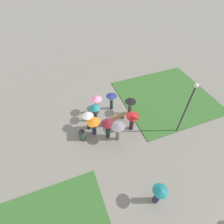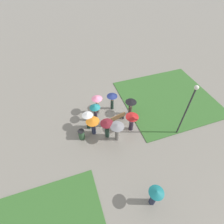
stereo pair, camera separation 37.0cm
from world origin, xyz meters
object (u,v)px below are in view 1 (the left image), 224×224
(crowd_person_navy, at_px, (111,99))
(crowd_person_red, at_px, (132,119))
(crowd_person_white, at_px, (88,120))
(lone_walker_far_path, at_px, (159,194))
(lamp_post, at_px, (188,104))
(crowd_person_black, at_px, (130,104))
(trash_bin, at_px, (82,135))
(crowd_person_maroon, at_px, (108,126))
(crowd_person_orange, at_px, (94,124))
(park_bench, at_px, (115,118))
(crowd_person_pink, at_px, (97,102))
(crowd_person_grey, at_px, (118,129))
(crowd_person_teal, at_px, (95,110))

(crowd_person_navy, distance_m, crowd_person_red, 3.03)
(crowd_person_white, bearing_deg, lone_walker_far_path, -143.23)
(lamp_post, distance_m, crowd_person_black, 4.91)
(trash_bin, distance_m, crowd_person_maroon, 2.28)
(crowd_person_red, relative_size, crowd_person_orange, 1.06)
(park_bench, distance_m, crowd_person_pink, 2.23)
(trash_bin, relative_size, crowd_person_navy, 0.52)
(crowd_person_black, xyz_separation_m, crowd_person_white, (4.04, 0.33, -0.09))
(crowd_person_maroon, bearing_deg, crowd_person_red, -70.69)
(crowd_person_red, bearing_deg, crowd_person_white, -151.06)
(lamp_post, distance_m, crowd_person_orange, 7.41)
(crowd_person_red, distance_m, crowd_person_grey, 1.64)
(crowd_person_white, bearing_deg, crowd_person_grey, -117.27)
(crowd_person_grey, bearing_deg, crowd_person_teal, -58.40)
(crowd_person_black, distance_m, crowd_person_orange, 3.93)
(crowd_person_orange, bearing_deg, lamp_post, -47.74)
(crowd_person_orange, bearing_deg, crowd_person_red, -40.45)
(crowd_person_pink, bearing_deg, lone_walker_far_path, -92.02)
(trash_bin, relative_size, crowd_person_red, 0.51)
(trash_bin, bearing_deg, crowd_person_black, -165.75)
(crowd_person_navy, xyz_separation_m, lone_walker_far_path, (0.34, 8.87, -0.08))
(crowd_person_navy, distance_m, crowd_person_pink, 1.45)
(trash_bin, bearing_deg, crowd_person_red, 173.67)
(crowd_person_red, bearing_deg, crowd_person_grey, -107.59)
(park_bench, height_order, crowd_person_grey, crowd_person_grey)
(trash_bin, height_order, crowd_person_navy, crowd_person_navy)
(park_bench, distance_m, crowd_person_navy, 1.93)
(crowd_person_white, height_order, crowd_person_maroon, crowd_person_maroon)
(crowd_person_navy, xyz_separation_m, crowd_person_pink, (1.45, 0.06, 0.10))
(lamp_post, xyz_separation_m, crowd_person_maroon, (5.78, -1.62, -1.92))
(crowd_person_maroon, bearing_deg, park_bench, -24.36)
(crowd_person_navy, relative_size, crowd_person_maroon, 0.95)
(lone_walker_far_path, bearing_deg, crowd_person_maroon, -65.77)
(lone_walker_far_path, bearing_deg, crowd_person_orange, -58.75)
(park_bench, bearing_deg, crowd_person_orange, 3.05)
(lone_walker_far_path, bearing_deg, crowd_person_red, -86.64)
(crowd_person_black, bearing_deg, crowd_person_pink, -94.09)
(crowd_person_white, height_order, crowd_person_grey, crowd_person_grey)
(crowd_person_orange, bearing_deg, lone_walker_far_path, -101.34)
(lamp_post, relative_size, crowd_person_maroon, 2.73)
(crowd_person_maroon, bearing_deg, crowd_person_navy, -7.66)
(lone_walker_far_path, bearing_deg, crowd_person_pink, -69.35)
(crowd_person_white, distance_m, crowd_person_pink, 1.98)
(crowd_person_teal, xyz_separation_m, crowd_person_red, (-2.59, 2.01, -0.09))
(crowd_person_black, bearing_deg, lone_walker_far_path, 6.40)
(crowd_person_maroon, bearing_deg, crowd_person_teal, 29.95)
(trash_bin, height_order, crowd_person_maroon, crowd_person_maroon)
(crowd_person_black, bearing_deg, lamp_post, 60.42)
(crowd_person_grey, xyz_separation_m, crowd_person_orange, (1.64, -1.24, -0.15))
(crowd_person_red, xyz_separation_m, crowd_person_orange, (3.16, -0.64, -0.07))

